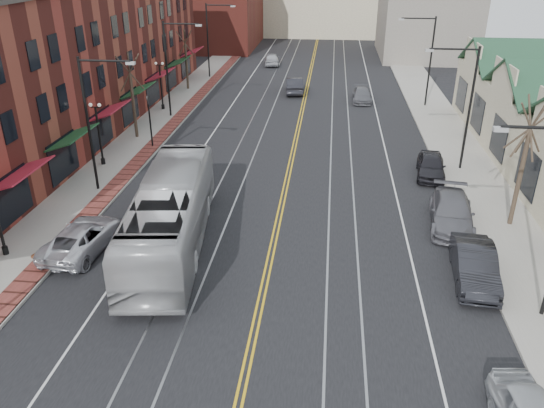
% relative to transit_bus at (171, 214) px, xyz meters
% --- Properties ---
extents(ground, '(160.00, 160.00, 0.00)m').
position_rel_transit_bus_xyz_m(ground, '(5.00, -9.96, -1.77)').
color(ground, black).
rests_on(ground, ground).
extents(sidewalk_left, '(4.00, 120.00, 0.15)m').
position_rel_transit_bus_xyz_m(sidewalk_left, '(-7.00, 10.04, -1.70)').
color(sidewalk_left, gray).
rests_on(sidewalk_left, ground).
extents(sidewalk_right, '(4.00, 120.00, 0.15)m').
position_rel_transit_bus_xyz_m(sidewalk_right, '(17.00, 10.04, -1.70)').
color(sidewalk_right, gray).
rests_on(sidewalk_right, ground).
extents(building_left, '(10.00, 50.00, 11.00)m').
position_rel_transit_bus_xyz_m(building_left, '(-14.00, 17.04, 3.73)').
color(building_left, maroon).
rests_on(building_left, ground).
extents(backdrop_mid, '(22.00, 14.00, 9.00)m').
position_rel_transit_bus_xyz_m(backdrop_mid, '(5.00, 75.04, 2.73)').
color(backdrop_mid, '#B9AF8E').
rests_on(backdrop_mid, ground).
extents(backdrop_right, '(12.00, 16.00, 11.00)m').
position_rel_transit_bus_xyz_m(backdrop_right, '(20.00, 55.04, 3.73)').
color(backdrop_right, slate).
rests_on(backdrop_right, ground).
extents(streetlight_l_1, '(3.33, 0.25, 8.00)m').
position_rel_transit_bus_xyz_m(streetlight_l_1, '(-6.05, 6.04, 3.25)').
color(streetlight_l_1, black).
rests_on(streetlight_l_1, sidewalk_left).
extents(streetlight_l_2, '(3.33, 0.25, 8.00)m').
position_rel_transit_bus_xyz_m(streetlight_l_2, '(-6.05, 22.04, 3.25)').
color(streetlight_l_2, black).
rests_on(streetlight_l_2, sidewalk_left).
extents(streetlight_l_3, '(3.33, 0.25, 8.00)m').
position_rel_transit_bus_xyz_m(streetlight_l_3, '(-6.05, 38.04, 3.25)').
color(streetlight_l_3, black).
rests_on(streetlight_l_3, sidewalk_left).
extents(streetlight_r_1, '(3.33, 0.25, 8.00)m').
position_rel_transit_bus_xyz_m(streetlight_r_1, '(16.05, 12.04, 3.25)').
color(streetlight_r_1, black).
rests_on(streetlight_r_1, sidewalk_right).
extents(streetlight_r_2, '(3.33, 0.25, 8.00)m').
position_rel_transit_bus_xyz_m(streetlight_r_2, '(16.05, 28.04, 3.25)').
color(streetlight_r_2, black).
rests_on(streetlight_r_2, sidewalk_right).
extents(lamppost_l_2, '(0.84, 0.28, 4.27)m').
position_rel_transit_bus_xyz_m(lamppost_l_2, '(-7.80, 10.04, 0.43)').
color(lamppost_l_2, black).
rests_on(lamppost_l_2, sidewalk_left).
extents(lamppost_l_3, '(0.84, 0.28, 4.27)m').
position_rel_transit_bus_xyz_m(lamppost_l_3, '(-7.80, 24.04, 0.43)').
color(lamppost_l_3, black).
rests_on(lamppost_l_3, sidewalk_left).
extents(tree_left_near, '(1.78, 1.37, 6.48)m').
position_rel_transit_bus_xyz_m(tree_left_near, '(-7.50, 16.04, 1.74)').
color(tree_left_near, '#382B21').
rests_on(tree_left_near, sidewalk_left).
extents(tree_left_far, '(1.66, 1.28, 6.02)m').
position_rel_transit_bus_xyz_m(tree_left_far, '(-7.50, 32.04, 1.50)').
color(tree_left_far, '#382B21').
rests_on(tree_left_far, sidewalk_left).
extents(tree_right_mid, '(1.90, 1.46, 6.93)m').
position_rel_transit_bus_xyz_m(tree_right_mid, '(17.50, 4.04, 1.98)').
color(tree_right_mid, '#382B21').
rests_on(tree_right_mid, sidewalk_right).
extents(manhole_far, '(0.60, 0.60, 0.02)m').
position_rel_transit_bus_xyz_m(manhole_far, '(-6.20, -1.96, -1.61)').
color(manhole_far, '#592D19').
rests_on(manhole_far, sidewalk_left).
extents(traffic_signal, '(0.18, 0.15, 3.80)m').
position_rel_transit_bus_xyz_m(traffic_signal, '(-5.60, 14.04, 0.58)').
color(traffic_signal, black).
rests_on(traffic_signal, sidewalk_left).
extents(transit_bus, '(4.47, 12.99, 3.55)m').
position_rel_transit_bus_xyz_m(transit_bus, '(0.00, 0.00, 0.00)').
color(transit_bus, '#BABABC').
rests_on(transit_bus, ground).
extents(parked_suv, '(2.81, 5.35, 1.44)m').
position_rel_transit_bus_xyz_m(parked_suv, '(-4.30, -0.94, -1.05)').
color(parked_suv, silver).
rests_on(parked_suv, ground).
extents(parked_car_b, '(2.11, 4.98, 1.60)m').
position_rel_transit_bus_xyz_m(parked_car_b, '(14.30, -1.56, -0.97)').
color(parked_car_b, black).
rests_on(parked_car_b, ground).
extents(parked_car_c, '(2.87, 5.64, 1.57)m').
position_rel_transit_bus_xyz_m(parked_car_c, '(14.30, 3.75, -0.99)').
color(parked_car_c, slate).
rests_on(parked_car_c, ground).
extents(parked_car_d, '(2.28, 4.55, 1.49)m').
position_rel_transit_bus_xyz_m(parked_car_d, '(14.30, 10.69, -1.03)').
color(parked_car_d, black).
rests_on(parked_car_d, ground).
extents(distant_car_left, '(2.13, 4.99, 1.60)m').
position_rel_transit_bus_xyz_m(distant_car_left, '(3.81, 31.98, -0.97)').
color(distant_car_left, '#222328').
rests_on(distant_car_left, ground).
extents(distant_car_right, '(1.82, 4.42, 1.28)m').
position_rel_transit_bus_xyz_m(distant_car_right, '(10.61, 29.32, -1.13)').
color(distant_car_right, slate).
rests_on(distant_car_right, ground).
extents(distant_car_far, '(2.37, 4.72, 1.54)m').
position_rel_transit_bus_xyz_m(distant_car_far, '(-0.15, 46.16, -1.00)').
color(distant_car_far, '#B6B8BE').
rests_on(distant_car_far, ground).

